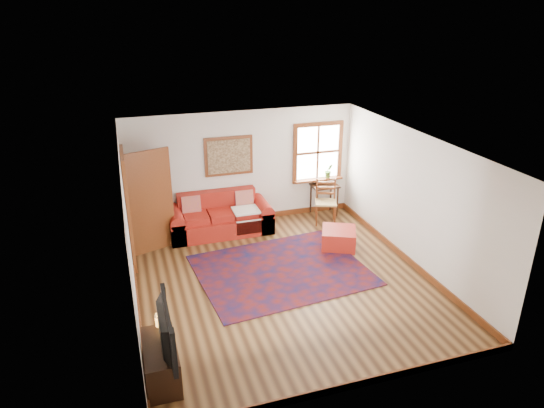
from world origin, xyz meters
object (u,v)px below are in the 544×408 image
object	(u,v)px
red_ottoman	(339,238)
ladder_back_chair	(326,200)
media_cabinet	(161,362)
red_leather_sofa	(220,220)
side_table	(324,190)

from	to	relation	value
red_ottoman	ladder_back_chair	world-z (taller)	ladder_back_chair
red_ottoman	media_cabinet	distance (m)	4.65
red_leather_sofa	side_table	size ratio (longest dim) A/B	2.98
red_leather_sofa	side_table	distance (m)	2.52
red_ottoman	red_leather_sofa	bearing A→B (deg)	171.05
red_leather_sofa	red_ottoman	world-z (taller)	red_leather_sofa
red_leather_sofa	ladder_back_chair	bearing A→B (deg)	-5.10
media_cabinet	red_ottoman	bearing A→B (deg)	35.75
red_leather_sofa	side_table	bearing A→B (deg)	4.63
red_leather_sofa	media_cabinet	bearing A→B (deg)	-111.76
side_table	media_cabinet	distance (m)	6.01
side_table	ladder_back_chair	world-z (taller)	ladder_back_chair
side_table	media_cabinet	size ratio (longest dim) A/B	0.77
red_leather_sofa	red_ottoman	xyz separation A→B (m)	(2.12, -1.42, -0.09)
red_leather_sofa	side_table	world-z (taller)	red_leather_sofa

